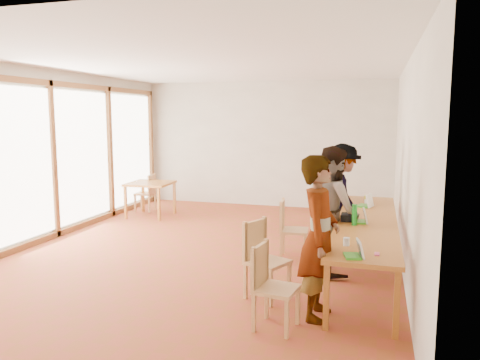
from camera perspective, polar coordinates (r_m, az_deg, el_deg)
The scene contains 25 objects.
ground at distance 7.80m, azimuth -3.80°, elevation -8.43°, with size 8.00×8.00×0.00m, color #9A3E25.
wall_back at distance 11.35m, azimuth 3.14°, elevation 4.36°, with size 6.00×0.10×3.00m, color beige.
wall_front at distance 4.05m, azimuth -23.96°, elevation -2.52°, with size 6.00×0.10×3.00m, color beige.
wall_right at distance 7.07m, azimuth 19.58°, elevation 1.85°, with size 0.10×8.00×3.00m, color beige.
window_wall at distance 8.98m, azimuth -21.92°, elevation 2.91°, with size 0.10×8.00×3.00m, color white.
ceiling at distance 7.54m, azimuth -4.01°, elevation 14.20°, with size 6.00×8.00×0.04m, color white.
communal_table at distance 6.72m, azimuth 15.20°, elevation -5.16°, with size 0.80×4.00×0.75m.
side_table at distance 10.36m, azimuth -10.89°, elevation -0.71°, with size 0.90×0.90×0.75m.
chair_near at distance 4.92m, azimuth 3.42°, elevation -11.68°, with size 0.46×0.46×0.47m.
chair_mid at distance 5.70m, azimuth 2.57°, elevation -8.55°, with size 0.58×0.58×0.50m.
chair_far at distance 7.26m, azimuth 5.87°, elevation -5.19°, with size 0.46×0.46×0.48m.
chair_empty at distance 9.36m, azimuth 11.20°, elevation -2.24°, with size 0.44×0.44×0.50m.
chair_spare at distance 10.93m, azimuth -11.09°, elevation -1.06°, with size 0.42×0.42×0.45m.
person_near at distance 5.11m, azimuth 9.64°, elevation -6.93°, with size 0.65×0.42×1.77m, color gray.
person_mid at distance 6.61m, azimuth 11.22°, elevation -3.59°, with size 0.86×0.67×1.78m, color gray.
person_far at distance 8.07m, azimuth 12.32°, elevation -1.76°, with size 1.11×0.64×1.72m, color gray.
laptop_near at distance 4.96m, azimuth 13.99°, elevation -8.56°, with size 0.23×0.25×0.18m.
laptop_mid at distance 6.54m, azimuth 14.66°, elevation -4.59°, with size 0.22×0.25×0.20m.
laptop_far at distance 7.67m, azimuth 15.20°, elevation -2.75°, with size 0.28×0.30×0.21m.
yellow_mug at distance 8.21m, azimuth 15.32°, elevation -2.15°, with size 0.12×0.12×0.10m, color gold.
green_bottle at distance 6.34m, azimuth 13.79°, elevation -4.14°, with size 0.07×0.07×0.28m, color #168321.
clear_glass at distance 5.36m, azimuth 12.84°, elevation -7.34°, with size 0.07×0.07×0.09m, color silver.
condiment_cup at distance 7.99m, azimuth 15.21°, elevation -2.56°, with size 0.08×0.08×0.06m, color white.
pink_phone at distance 5.11m, azimuth 16.35°, elevation -8.65°, with size 0.05×0.10×0.01m, color #D14686.
black_pouch at distance 6.63m, azimuth 12.91°, elevation -4.44°, with size 0.16×0.26×0.09m, color black.
Camera 1 is at (2.60, -7.02, 2.18)m, focal length 35.00 mm.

